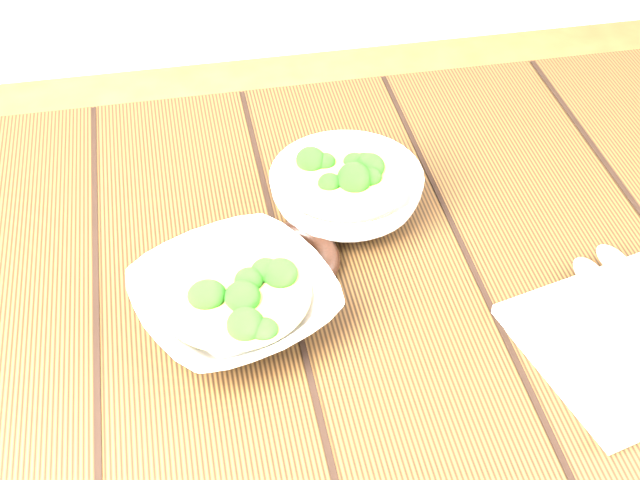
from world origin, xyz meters
TOP-DOWN VIEW (x-y plane):
  - table at (0.00, 0.00)m, footprint 1.20×0.80m
  - soup_bowl_front at (-0.08, -0.02)m, footprint 0.25×0.25m
  - soup_bowl_back at (0.07, 0.12)m, footprint 0.19×0.19m
  - trivet at (-0.01, 0.04)m, footprint 0.14×0.14m
  - spoon_left at (0.29, -0.08)m, footprint 0.03×0.19m
  - spoon_right at (0.33, -0.07)m, footprint 0.04×0.19m

SIDE VIEW (x-z plane):
  - table at x=0.00m, z-range 0.26..1.01m
  - trivet at x=-0.01m, z-range 0.75..0.78m
  - spoon_left at x=0.29m, z-range 0.76..0.77m
  - spoon_right at x=0.33m, z-range 0.76..0.77m
  - soup_bowl_front at x=-0.08m, z-range 0.75..0.80m
  - soup_bowl_back at x=0.07m, z-range 0.75..0.81m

